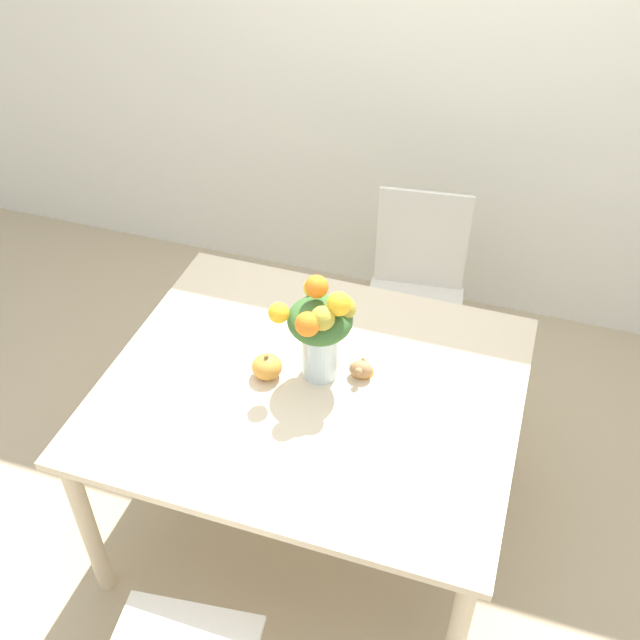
# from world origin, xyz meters

# --- Properties ---
(ground_plane) EXTENTS (12.00, 12.00, 0.00)m
(ground_plane) POSITION_xyz_m (0.00, 0.00, 0.00)
(ground_plane) COLOR tan
(wall_back) EXTENTS (8.00, 0.06, 2.70)m
(wall_back) POSITION_xyz_m (0.00, 1.60, 1.35)
(wall_back) COLOR silver
(wall_back) RESTS_ON ground_plane
(dining_table) EXTENTS (1.38, 1.16, 0.75)m
(dining_table) POSITION_xyz_m (0.00, 0.00, 0.67)
(dining_table) COLOR beige
(dining_table) RESTS_ON ground_plane
(flower_vase) EXTENTS (0.26, 0.27, 0.39)m
(flower_vase) POSITION_xyz_m (0.01, 0.06, 0.95)
(flower_vase) COLOR silver
(flower_vase) RESTS_ON dining_table
(pumpkin) EXTENTS (0.10, 0.10, 0.09)m
(pumpkin) POSITION_xyz_m (-0.16, -0.01, 0.79)
(pumpkin) COLOR gold
(pumpkin) RESTS_ON dining_table
(turkey_figurine) EXTENTS (0.08, 0.11, 0.07)m
(turkey_figurine) POSITION_xyz_m (0.15, 0.10, 0.78)
(turkey_figurine) COLOR #A87A4C
(turkey_figurine) RESTS_ON dining_table
(dining_chair_near_window) EXTENTS (0.47, 0.47, 0.93)m
(dining_chair_near_window) POSITION_xyz_m (0.17, 0.92, 0.48)
(dining_chair_near_window) COLOR silver
(dining_chair_near_window) RESTS_ON ground_plane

